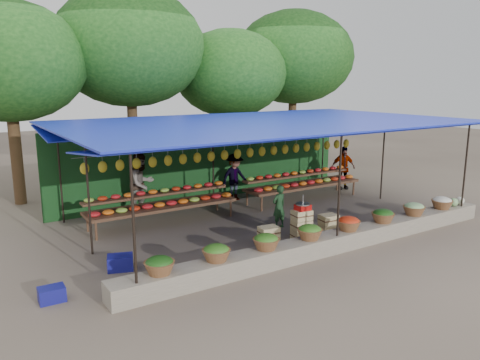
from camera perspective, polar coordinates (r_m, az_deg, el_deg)
ground at (r=13.27m, az=2.93°, el=-5.02°), size 60.00×60.00×0.00m
stone_curb at (r=11.19m, az=11.18°, el=-7.43°), size 10.60×0.55×0.40m
stall_canopy at (r=12.81m, az=2.86°, el=6.56°), size 10.80×6.60×2.82m
produce_baskets at (r=11.01m, az=10.87°, el=-5.74°), size 8.98×0.58×0.34m
netting_backdrop at (r=15.59m, az=-3.74°, el=2.25°), size 10.60×0.06×2.50m
tree_row at (r=18.23m, az=-7.05°, el=14.49°), size 16.51×5.50×7.12m
fruit_table_left at (r=13.07m, az=-9.49°, el=-2.67°), size 4.21×0.95×0.93m
fruit_table_right at (r=15.64m, az=7.59°, el=-0.19°), size 4.21×0.95×0.93m
crate_counter at (r=11.72m, az=7.39°, el=-5.84°), size 2.39×0.39×0.77m
weighing_scale at (r=11.59m, az=7.66°, el=-3.20°), size 0.36×0.36×0.38m
vendor_seated at (r=12.55m, az=4.77°, el=-3.26°), size 0.46×0.33×1.17m
customer_left at (r=13.96m, az=-11.90°, el=-0.49°), size 1.10×0.99×1.85m
customer_mid at (r=15.39m, az=-0.64°, el=0.37°), size 1.06×0.67×1.56m
customer_right at (r=17.43m, az=12.43°, el=1.47°), size 1.00×0.70×1.57m
blue_crate_front at (r=9.24m, az=-21.96°, el=-12.80°), size 0.46×0.34×0.27m
blue_crate_back at (r=10.23m, az=-14.39°, el=-9.72°), size 0.61×0.52×0.31m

